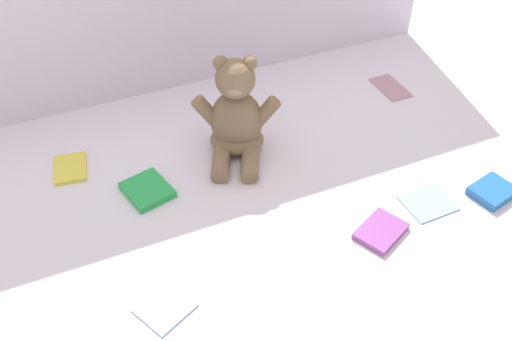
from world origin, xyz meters
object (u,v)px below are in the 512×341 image
teddy_bear (236,119)px  book_case_6 (147,190)px  book_case_0 (165,307)px  book_case_2 (391,87)px  book_case_1 (492,191)px  book_case_4 (381,231)px  book_case_5 (428,202)px  book_case_3 (70,168)px

teddy_bear → book_case_6: size_ratio=2.41×
book_case_0 → book_case_2: 0.91m
book_case_1 → book_case_4: 0.29m
book_case_0 → book_case_1: size_ratio=1.01×
book_case_5 → book_case_2: bearing=155.5°
book_case_0 → book_case_1: (0.76, -0.00, 0.01)m
book_case_0 → book_case_2: (0.79, 0.45, -0.00)m
teddy_bear → book_case_2: teddy_bear is taller
book_case_2 → book_case_6: size_ratio=1.16×
book_case_6 → book_case_5: bearing=139.3°
book_case_3 → teddy_bear: bearing=176.8°
book_case_4 → book_case_1: bearing=64.3°
teddy_bear → book_case_1: bearing=-14.3°
teddy_bear → book_case_5: (0.31, -0.34, -0.09)m
book_case_0 → book_case_3: bearing=-14.5°
book_case_3 → book_case_6: 0.21m
book_case_1 → book_case_6: size_ratio=0.88×
book_case_6 → book_case_3: bearing=-59.3°
book_case_0 → book_case_3: size_ratio=0.94×
teddy_bear → book_case_5: size_ratio=2.40×
book_case_5 → book_case_6: size_ratio=1.01×
book_case_1 → book_case_6: (-0.70, 0.31, -0.00)m
book_case_1 → book_case_6: bearing=-127.0°
book_case_3 → book_case_4: book_case_4 is taller
book_case_4 → book_case_5: bearing=77.4°
teddy_bear → book_case_6: (-0.24, -0.06, -0.08)m
book_case_1 → book_case_5: 0.15m
book_case_1 → book_case_4: book_case_1 is taller
teddy_bear → book_case_5: teddy_bear is taller
book_case_3 → book_case_4: 0.72m
book_case_1 → book_case_3: bearing=-131.5°
book_case_3 → book_case_6: size_ratio=0.95×
book_case_4 → book_case_6: bearing=-153.1°
book_case_2 → book_case_4: bearing=-125.7°
teddy_bear → book_case_4: 0.42m
book_case_5 → book_case_1: bearing=75.9°
book_case_1 → book_case_6: book_case_1 is taller
book_case_3 → book_case_6: (0.14, -0.15, 0.00)m
book_case_0 → book_case_4: size_ratio=0.89×
book_case_1 → book_case_2: 0.45m
teddy_bear → book_case_5: bearing=-22.6°
book_case_6 → book_case_0: bearing=66.1°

